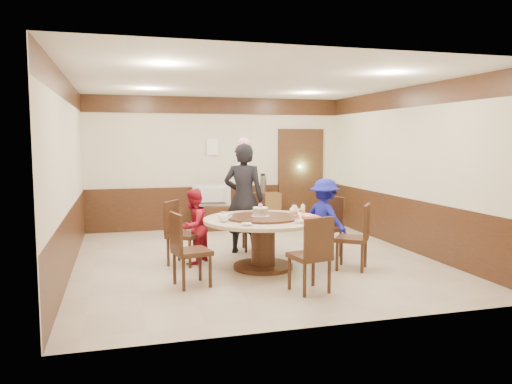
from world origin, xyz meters
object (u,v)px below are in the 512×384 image
object	(u,v)px
birthday_cake	(260,212)
shrimp_platter	(311,219)
television	(212,195)
person_blue	(325,219)
side_cabinet	(261,210)
thermos	(263,184)
person_standing	(244,198)
tv_stand	(212,218)
banquet_table	(263,233)
person_red	(193,226)

from	to	relation	value
birthday_cake	shrimp_platter	bearing A→B (deg)	-33.81
television	person_blue	bearing A→B (deg)	117.43
side_cabinet	thermos	world-z (taller)	thermos
person_standing	thermos	xyz separation A→B (m)	(1.01, 2.31, 0.02)
person_standing	tv_stand	xyz separation A→B (m)	(-0.12, 2.28, -0.67)
tv_stand	shrimp_platter	bearing A→B (deg)	-78.63
thermos	person_standing	bearing A→B (deg)	-113.59
shrimp_platter	tv_stand	world-z (taller)	shrimp_platter
person_standing	person_blue	world-z (taller)	person_standing
banquet_table	person_red	size ratio (longest dim) A/B	1.52
person_blue	shrimp_platter	size ratio (longest dim) A/B	4.28
side_cabinet	person_standing	bearing A→B (deg)	-112.75
person_blue	birthday_cake	xyz separation A→B (m)	(-1.16, -0.30, 0.20)
person_blue	tv_stand	size ratio (longest dim) A/B	1.51
person_blue	banquet_table	bearing A→B (deg)	81.23
banquet_table	side_cabinet	size ratio (longest dim) A/B	2.20
person_red	person_blue	distance (m)	2.09
television	side_cabinet	xyz separation A→B (m)	(1.09, 0.03, -0.36)
person_blue	tv_stand	distance (m)	3.29
person_red	birthday_cake	distance (m)	1.09
television	thermos	distance (m)	1.15
shrimp_platter	television	world-z (taller)	television
shrimp_platter	tv_stand	bearing A→B (deg)	101.37
birthday_cake	shrimp_platter	world-z (taller)	birthday_cake
person_blue	side_cabinet	distance (m)	3.06
person_blue	shrimp_platter	world-z (taller)	person_blue
tv_stand	person_blue	bearing A→B (deg)	-67.08
television	thermos	world-z (taller)	thermos
banquet_table	person_standing	size ratio (longest dim) A/B	0.95
tv_stand	television	distance (m)	0.48
person_standing	tv_stand	bearing A→B (deg)	-62.64
birthday_cake	tv_stand	size ratio (longest dim) A/B	0.32
shrimp_platter	thermos	xyz separation A→B (m)	(0.38, 3.76, 0.16)
tv_stand	thermos	distance (m)	1.32
birthday_cake	thermos	distance (m)	3.49
banquet_table	person_standing	xyz separation A→B (m)	(-0.03, 1.08, 0.39)
tv_stand	birthday_cake	bearing A→B (deg)	-88.00
shrimp_platter	tv_stand	distance (m)	3.84
side_cabinet	shrimp_platter	bearing A→B (deg)	-95.11
person_standing	thermos	world-z (taller)	person_standing
side_cabinet	person_red	bearing A→B (deg)	-123.95
tv_stand	side_cabinet	size ratio (longest dim) A/B	1.06
shrimp_platter	thermos	size ratio (longest dim) A/B	0.79
tv_stand	thermos	xyz separation A→B (m)	(1.13, 0.03, 0.69)
person_standing	television	size ratio (longest dim) A/B	2.28
shrimp_platter	birthday_cake	bearing A→B (deg)	146.19
birthday_cake	tv_stand	bearing A→B (deg)	92.00
banquet_table	side_cabinet	xyz separation A→B (m)	(0.94, 3.39, -0.16)
banquet_table	side_cabinet	distance (m)	3.52
birthday_cake	side_cabinet	bearing A→B (deg)	73.77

